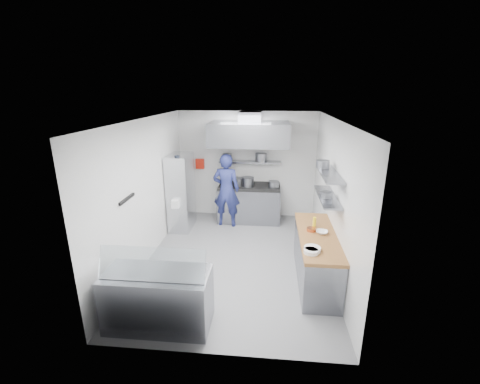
# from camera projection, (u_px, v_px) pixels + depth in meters

# --- Properties ---
(floor) EXTENTS (5.00, 5.00, 0.00)m
(floor) POSITION_uv_depth(u_px,v_px,m) (237.00, 259.00, 6.57)
(floor) COLOR slate
(floor) RESTS_ON ground
(ceiling) EXTENTS (5.00, 5.00, 0.00)m
(ceiling) POSITION_uv_depth(u_px,v_px,m) (237.00, 120.00, 5.72)
(ceiling) COLOR silver
(ceiling) RESTS_ON wall_back
(wall_back) EXTENTS (3.60, 2.80, 0.02)m
(wall_back) POSITION_uv_depth(u_px,v_px,m) (247.00, 165.00, 8.51)
(wall_back) COLOR white
(wall_back) RESTS_ON floor
(wall_front) EXTENTS (3.60, 2.80, 0.02)m
(wall_front) POSITION_uv_depth(u_px,v_px,m) (215.00, 260.00, 3.77)
(wall_front) COLOR white
(wall_front) RESTS_ON floor
(wall_left) EXTENTS (2.80, 5.00, 0.02)m
(wall_left) POSITION_uv_depth(u_px,v_px,m) (146.00, 191.00, 6.30)
(wall_left) COLOR white
(wall_left) RESTS_ON floor
(wall_right) EXTENTS (2.80, 5.00, 0.02)m
(wall_right) POSITION_uv_depth(u_px,v_px,m) (333.00, 197.00, 5.98)
(wall_right) COLOR white
(wall_right) RESTS_ON floor
(gas_range) EXTENTS (1.60, 0.80, 0.90)m
(gas_range) POSITION_uv_depth(u_px,v_px,m) (249.00, 204.00, 8.41)
(gas_range) COLOR gray
(gas_range) RESTS_ON floor
(cooktop) EXTENTS (1.57, 0.78, 0.06)m
(cooktop) POSITION_uv_depth(u_px,v_px,m) (249.00, 186.00, 8.27)
(cooktop) COLOR black
(cooktop) RESTS_ON gas_range
(stock_pot_left) EXTENTS (0.27, 0.27, 0.20)m
(stock_pot_left) POSITION_uv_depth(u_px,v_px,m) (238.00, 182.00, 8.22)
(stock_pot_left) COLOR slate
(stock_pot_left) RESTS_ON cooktop
(stock_pot_mid) EXTENTS (0.31, 0.31, 0.24)m
(stock_pot_mid) POSITION_uv_depth(u_px,v_px,m) (248.00, 182.00, 8.12)
(stock_pot_mid) COLOR slate
(stock_pot_mid) RESTS_ON cooktop
(stock_pot_right) EXTENTS (0.28, 0.28, 0.16)m
(stock_pot_right) POSITION_uv_depth(u_px,v_px,m) (274.00, 184.00, 8.06)
(stock_pot_right) COLOR slate
(stock_pot_right) RESTS_ON cooktop
(over_range_shelf) EXTENTS (1.60, 0.30, 0.04)m
(over_range_shelf) POSITION_uv_depth(u_px,v_px,m) (250.00, 162.00, 8.32)
(over_range_shelf) COLOR gray
(over_range_shelf) RESTS_ON wall_back
(shelf_pot_a) EXTENTS (0.24, 0.24, 0.18)m
(shelf_pot_a) POSITION_uv_depth(u_px,v_px,m) (227.00, 157.00, 8.39)
(shelf_pot_a) COLOR slate
(shelf_pot_a) RESTS_ON over_range_shelf
(shelf_pot_b) EXTENTS (0.30, 0.30, 0.22)m
(shelf_pot_b) POSITION_uv_depth(u_px,v_px,m) (261.00, 157.00, 8.23)
(shelf_pot_b) COLOR slate
(shelf_pot_b) RESTS_ON over_range_shelf
(extractor_hood) EXTENTS (1.90, 1.15, 0.55)m
(extractor_hood) POSITION_uv_depth(u_px,v_px,m) (249.00, 134.00, 7.68)
(extractor_hood) COLOR gray
(extractor_hood) RESTS_ON wall_back
(hood_duct) EXTENTS (0.55, 0.55, 0.24)m
(hood_duct) POSITION_uv_depth(u_px,v_px,m) (250.00, 117.00, 7.78)
(hood_duct) COLOR slate
(hood_duct) RESTS_ON extractor_hood
(red_firebox) EXTENTS (0.22, 0.10, 0.26)m
(red_firebox) POSITION_uv_depth(u_px,v_px,m) (200.00, 164.00, 8.56)
(red_firebox) COLOR red
(red_firebox) RESTS_ON wall_back
(chef) EXTENTS (0.72, 0.51, 1.85)m
(chef) POSITION_uv_depth(u_px,v_px,m) (226.00, 190.00, 7.95)
(chef) COLOR navy
(chef) RESTS_ON floor
(wire_rack) EXTENTS (0.50, 0.90, 1.85)m
(wire_rack) POSITION_uv_depth(u_px,v_px,m) (181.00, 192.00, 7.82)
(wire_rack) COLOR silver
(wire_rack) RESTS_ON floor
(rack_bin_a) EXTENTS (0.17, 0.21, 0.19)m
(rack_bin_a) POSITION_uv_depth(u_px,v_px,m) (176.00, 203.00, 7.40)
(rack_bin_a) COLOR white
(rack_bin_a) RESTS_ON wire_rack
(rack_bin_b) EXTENTS (0.15, 0.19, 0.17)m
(rack_bin_b) POSITION_uv_depth(u_px,v_px,m) (178.00, 179.00, 7.55)
(rack_bin_b) COLOR yellow
(rack_bin_b) RESTS_ON wire_rack
(rack_jar) EXTENTS (0.11, 0.11, 0.18)m
(rack_jar) POSITION_uv_depth(u_px,v_px,m) (177.00, 160.00, 7.24)
(rack_jar) COLOR black
(rack_jar) RESTS_ON wire_rack
(knife_strip) EXTENTS (0.04, 0.55, 0.05)m
(knife_strip) POSITION_uv_depth(u_px,v_px,m) (127.00, 199.00, 5.40)
(knife_strip) COLOR black
(knife_strip) RESTS_ON wall_left
(prep_counter_base) EXTENTS (0.62, 2.00, 0.84)m
(prep_counter_base) POSITION_uv_depth(u_px,v_px,m) (316.00, 259.00, 5.74)
(prep_counter_base) COLOR gray
(prep_counter_base) RESTS_ON floor
(prep_counter_top) EXTENTS (0.65, 2.04, 0.06)m
(prep_counter_top) POSITION_uv_depth(u_px,v_px,m) (318.00, 236.00, 5.60)
(prep_counter_top) COLOR brown
(prep_counter_top) RESTS_ON prep_counter_base
(plate_stack_a) EXTENTS (0.26, 0.26, 0.06)m
(plate_stack_a) POSITION_uv_depth(u_px,v_px,m) (312.00, 249.00, 5.02)
(plate_stack_a) COLOR white
(plate_stack_a) RESTS_ON prep_counter_top
(plate_stack_b) EXTENTS (0.22, 0.22, 0.06)m
(plate_stack_b) POSITION_uv_depth(u_px,v_px,m) (311.00, 251.00, 4.94)
(plate_stack_b) COLOR white
(plate_stack_b) RESTS_ON prep_counter_top
(copper_pan) EXTENTS (0.16, 0.16, 0.06)m
(copper_pan) POSITION_uv_depth(u_px,v_px,m) (311.00, 229.00, 5.71)
(copper_pan) COLOR #D46C3C
(copper_pan) RESTS_ON prep_counter_top
(squeeze_bottle) EXTENTS (0.06, 0.06, 0.18)m
(squeeze_bottle) POSITION_uv_depth(u_px,v_px,m) (314.00, 222.00, 5.89)
(squeeze_bottle) COLOR yellow
(squeeze_bottle) RESTS_ON prep_counter_top
(mixing_bowl) EXTENTS (0.24, 0.24, 0.05)m
(mixing_bowl) POSITION_uv_depth(u_px,v_px,m) (322.00, 232.00, 5.62)
(mixing_bowl) COLOR white
(mixing_bowl) RESTS_ON prep_counter_top
(wall_shelf_lower) EXTENTS (0.30, 1.30, 0.04)m
(wall_shelf_lower) POSITION_uv_depth(u_px,v_px,m) (327.00, 197.00, 5.68)
(wall_shelf_lower) COLOR gray
(wall_shelf_lower) RESTS_ON wall_right
(wall_shelf_upper) EXTENTS (0.30, 1.30, 0.04)m
(wall_shelf_upper) POSITION_uv_depth(u_px,v_px,m) (329.00, 174.00, 5.55)
(wall_shelf_upper) COLOR gray
(wall_shelf_upper) RESTS_ON wall_right
(shelf_pot_c) EXTENTS (0.22, 0.22, 0.10)m
(shelf_pot_c) POSITION_uv_depth(u_px,v_px,m) (326.00, 195.00, 5.56)
(shelf_pot_c) COLOR slate
(shelf_pot_c) RESTS_ON wall_shelf_lower
(shelf_pot_d) EXTENTS (0.24, 0.24, 0.14)m
(shelf_pot_d) POSITION_uv_depth(u_px,v_px,m) (323.00, 164.00, 5.87)
(shelf_pot_d) COLOR slate
(shelf_pot_d) RESTS_ON wall_shelf_upper
(display_case) EXTENTS (1.50, 0.70, 0.85)m
(display_case) POSITION_uv_depth(u_px,v_px,m) (158.00, 299.00, 4.63)
(display_case) COLOR gray
(display_case) RESTS_ON floor
(display_glass) EXTENTS (1.47, 0.19, 0.42)m
(display_glass) POSITION_uv_depth(u_px,v_px,m) (152.00, 264.00, 4.32)
(display_glass) COLOR silver
(display_glass) RESTS_ON display_case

